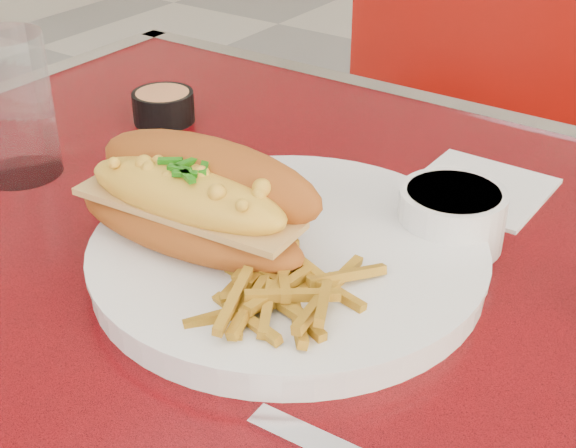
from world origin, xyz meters
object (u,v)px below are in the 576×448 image
Objects in this scene: mac_hoagie at (195,199)px; sauce_cup_left at (163,105)px; dinner_plate at (288,255)px; water_tumbler at (10,107)px; fork at (378,265)px; gravy_ramekin at (451,216)px.

mac_hoagie reaches higher than sauce_cup_left.
dinner_plate is 0.08m from mac_hoagie.
dinner_plate is at bearing -30.20° from sauce_cup_left.
mac_hoagie is 0.30m from sauce_cup_left.
water_tumbler reaches higher than sauce_cup_left.
mac_hoagie reaches higher than fork.
fork is (0.07, 0.01, 0.01)m from dinner_plate.
dinner_plate is at bearing 82.33° from fork.
fork is at bearing 3.68° from water_tumbler.
water_tumbler reaches higher than mac_hoagie.
dinner_plate is 0.32m from sauce_cup_left.
fork is at bearing -99.75° from gravy_ramekin.
mac_hoagie is 0.24m from water_tumbler.
gravy_ramekin is 0.37m from sauce_cup_left.
fork is (0.13, 0.05, -0.04)m from mac_hoagie.
gravy_ramekin is (0.09, 0.11, 0.01)m from dinner_plate.
gravy_ramekin is 1.04× the size of sauce_cup_left.
dinner_plate is 4.17× the size of sauce_cup_left.
dinner_plate is 2.66× the size of water_tumbler.
sauce_cup_left reaches higher than dinner_plate.
water_tumbler is (-0.39, -0.12, 0.04)m from gravy_ramekin.
gravy_ramekin is at bearing -28.75° from fork.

